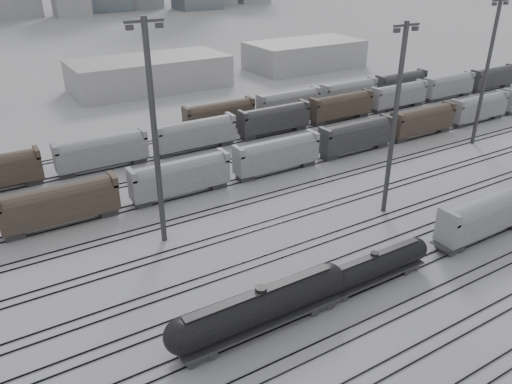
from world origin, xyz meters
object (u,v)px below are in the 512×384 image
hopper_car_a (486,214)px  tank_car_b (373,267)px  light_mast_c (395,118)px  tank_car_a (261,307)px

hopper_car_a → tank_car_b: bearing=180.0°
tank_car_b → light_mast_c: size_ratio=0.61×
tank_car_b → light_mast_c: bearing=41.5°
tank_car_b → light_mast_c: 21.05m
hopper_car_a → light_mast_c: bearing=115.4°
tank_car_a → tank_car_b: size_ratio=1.25×
tank_car_a → light_mast_c: 31.86m
tank_car_a → tank_car_b: 14.30m
tank_car_a → light_mast_c: light_mast_c is taller
hopper_car_a → light_mast_c: (-5.58, 11.76, 10.13)m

